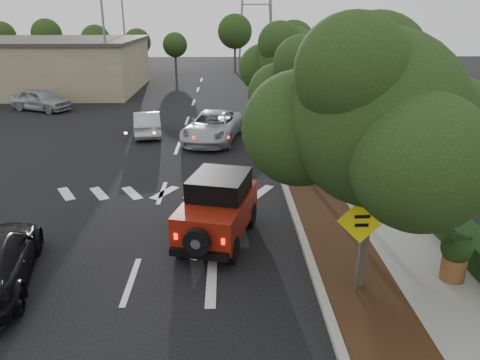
{
  "coord_description": "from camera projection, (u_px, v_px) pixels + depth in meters",
  "views": [
    {
      "loc": [
        2.42,
        -10.13,
        6.33
      ],
      "look_at": [
        2.8,
        3.0,
        1.56
      ],
      "focal_mm": 35.0,
      "sensor_mm": 36.0,
      "label": 1
    }
  ],
  "objects": [
    {
      "name": "light_pole_b",
      "position": [
        128.0,
        77.0,
        47.11
      ],
      "size": [
        2.0,
        0.22,
        9.0
      ],
      "primitive_type": null,
      "color": "slate",
      "rests_on": "ground"
    },
    {
      "name": "speed_hump_sign",
      "position": [
        361.0,
        232.0,
        10.49
      ],
      "size": [
        1.11,
        0.1,
        2.37
      ],
      "rotation": [
        0.0,
        0.0,
        0.02
      ],
      "color": "slate",
      "rests_on": "ground"
    },
    {
      "name": "commercial_building",
      "position": [
        4.0,
        66.0,
        38.68
      ],
      "size": [
        22.0,
        12.0,
        4.0
      ],
      "primitive_type": "cube",
      "color": "gray",
      "rests_on": "ground"
    },
    {
      "name": "street_tree_near",
      "position": [
        360.0,
        289.0,
        11.29
      ],
      "size": [
        3.8,
        3.8,
        5.92
      ],
      "primitive_type": null,
      "color": "black",
      "rests_on": "ground"
    },
    {
      "name": "curb",
      "position": [
        271.0,
        146.0,
        22.98
      ],
      "size": [
        0.2,
        70.0,
        0.15
      ],
      "primitive_type": "cube",
      "color": "#9E9B93",
      "rests_on": "ground"
    },
    {
      "name": "planting_strip",
      "position": [
        291.0,
        146.0,
        23.02
      ],
      "size": [
        1.8,
        70.0,
        0.12
      ],
      "primitive_type": "cube",
      "color": "black",
      "rests_on": "ground"
    },
    {
      "name": "red_jeep",
      "position": [
        219.0,
        207.0,
        13.56
      ],
      "size": [
        2.47,
        3.92,
        1.92
      ],
      "rotation": [
        0.0,
        0.0,
        -0.26
      ],
      "color": "black",
      "rests_on": "ground"
    },
    {
      "name": "terracotta_planter",
      "position": [
        456.0,
        252.0,
        11.25
      ],
      "size": [
        0.74,
        0.74,
        1.29
      ],
      "rotation": [
        0.0,
        0.0,
        -0.1
      ],
      "color": "brown",
      "rests_on": "ground"
    },
    {
      "name": "parked_suv",
      "position": [
        40.0,
        100.0,
        31.21
      ],
      "size": [
        4.58,
        3.33,
        1.45
      ],
      "primitive_type": "imported",
      "rotation": [
        0.0,
        0.0,
        1.14
      ],
      "color": "#9E9FA5",
      "rests_on": "ground"
    },
    {
      "name": "light_pole_a",
      "position": [
        110.0,
        98.0,
        35.86
      ],
      "size": [
        2.0,
        0.22,
        9.0
      ],
      "primitive_type": null,
      "color": "slate",
      "rests_on": "ground"
    },
    {
      "name": "hedge",
      "position": [
        358.0,
        139.0,
        22.99
      ],
      "size": [
        0.8,
        70.0,
        0.8
      ],
      "primitive_type": "cube",
      "color": "black",
      "rests_on": "ground"
    },
    {
      "name": "silver_suv_ahead",
      "position": [
        213.0,
        127.0,
        23.95
      ],
      "size": [
        3.43,
        5.62,
        1.46
      ],
      "primitive_type": "imported",
      "rotation": [
        0.0,
        0.0,
        -0.2
      ],
      "color": "#B1B4B9",
      "rests_on": "ground"
    },
    {
      "name": "ground",
      "position": [
        131.0,
        281.0,
        11.61
      ],
      "size": [
        120.0,
        120.0,
        0.0
      ],
      "primitive_type": "plane",
      "color": "black",
      "rests_on": "ground"
    },
    {
      "name": "sidewalk",
      "position": [
        330.0,
        146.0,
        23.07
      ],
      "size": [
        2.0,
        70.0,
        0.12
      ],
      "primitive_type": "cube",
      "color": "gray",
      "rests_on": "ground"
    },
    {
      "name": "silver_sedan_oncoming",
      "position": [
        147.0,
        123.0,
        25.11
      ],
      "size": [
        2.0,
        4.03,
        1.27
      ],
      "primitive_type": "imported",
      "rotation": [
        0.0,
        0.0,
        3.32
      ],
      "color": "#B1B5B9",
      "rests_on": "ground"
    },
    {
      "name": "street_tree_mid",
      "position": [
        310.0,
        186.0,
        17.87
      ],
      "size": [
        3.2,
        3.2,
        5.32
      ],
      "primitive_type": null,
      "color": "black",
      "rests_on": "ground"
    },
    {
      "name": "street_tree_far",
      "position": [
        289.0,
        142.0,
        23.98
      ],
      "size": [
        3.4,
        3.4,
        5.62
      ],
      "primitive_type": null,
      "color": "black",
      "rests_on": "ground"
    },
    {
      "name": "transmission_tower",
      "position": [
        256.0,
        66.0,
        56.87
      ],
      "size": [
        7.0,
        4.0,
        28.0
      ],
      "primitive_type": null,
      "color": "slate",
      "rests_on": "ground"
    }
  ]
}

